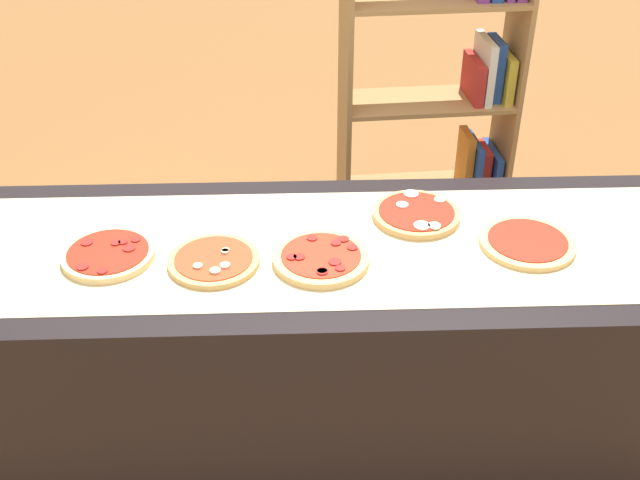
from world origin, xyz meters
name	(u,v)px	position (x,y,z in m)	size (l,w,h in m)	color
ground_plane	(320,462)	(0.00, 0.00, 0.00)	(12.00, 12.00, 0.00)	brown
counter	(320,365)	(0.00, 0.00, 0.45)	(2.42, 0.75, 0.90)	black
parchment_paper	(320,246)	(0.00, 0.00, 0.90)	(2.15, 0.58, 0.00)	beige
pizza_pepperoni_0	(108,255)	(-0.58, -0.04, 0.92)	(0.25, 0.25, 0.03)	#E5C17F
pizza_mushroom_1	(214,261)	(-0.29, -0.08, 0.91)	(0.25, 0.25, 0.03)	tan
pizza_pepperoni_2	(321,258)	(0.00, -0.08, 0.92)	(0.26, 0.26, 0.03)	#DBB26B
pizza_mozzarella_3	(416,214)	(0.29, 0.14, 0.92)	(0.26, 0.26, 0.03)	tan
pizza_plain_4	(527,243)	(0.58, -0.02, 0.91)	(0.27, 0.27, 0.02)	#DBB26B
bookshelf	(448,120)	(0.57, 1.15, 0.75)	(0.72, 0.34, 1.67)	#A87A47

